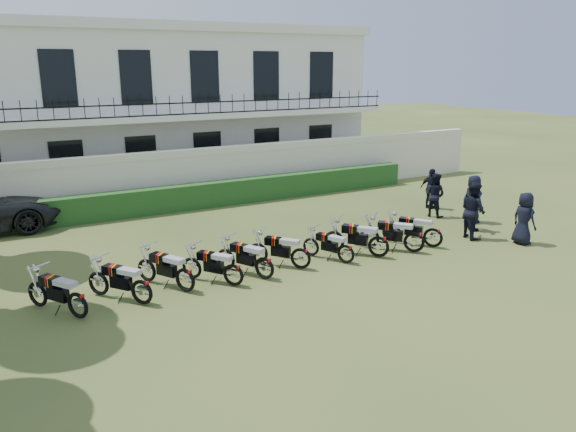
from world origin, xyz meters
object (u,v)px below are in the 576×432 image
Objects in this scene: motorcycle_8 at (414,237)px; officer_3 at (473,199)px; officer_5 at (431,189)px; officer_0 at (524,218)px; motorcycle_6 at (346,250)px; motorcycle_4 at (264,263)px; motorcycle_9 at (433,233)px; officer_1 at (473,210)px; officer_4 at (435,195)px; motorcycle_2 at (185,274)px; motorcycle_3 at (233,270)px; motorcycle_5 at (301,253)px; motorcycle_1 at (141,286)px; officer_2 at (474,208)px; motorcycle_0 at (77,299)px; motorcycle_7 at (379,242)px.

motorcycle_8 is 0.90× the size of officer_3.
officer_0 is at bearing 155.14° from officer_5.
motorcycle_6 is 0.98× the size of officer_5.
motorcycle_6 is (2.64, -0.02, -0.05)m from motorcycle_4.
officer_1 is (1.89, 0.20, 0.46)m from motorcycle_9.
officer_4 is at bearing -2.31° from motorcycle_8.
officer_4 reaches higher than motorcycle_2.
motorcycle_3 is at bearing 152.54° from motorcycle_6.
motorcycle_4 is at bearing 148.52° from motorcycle_5.
motorcycle_3 is at bearing -36.27° from motorcycle_1.
officer_2 is at bearing -37.17° from motorcycle_5.
motorcycle_0 is at bearing 83.60° from officer_4.
motorcycle_2 is at bearing 134.45° from motorcycle_8.
officer_3 reaches higher than motorcycle_8.
motorcycle_0 is 14.15m from officer_3.
officer_3 is (10.16, 1.48, 0.41)m from motorcycle_3.
motorcycle_5 is (1.25, 0.20, -0.00)m from motorcycle_4.
motorcycle_1 is at bearing 112.31° from officer_2.
motorcycle_1 is at bearing 152.14° from motorcycle_4.
motorcycle_8 is 0.82× the size of officer_1.
motorcycle_7 is (1.15, -0.05, 0.08)m from motorcycle_6.
motorcycle_2 is 2.17m from motorcycle_4.
motorcycle_1 is 3.34m from motorcycle_4.
officer_1 is 1.18× the size of officer_2.
motorcycle_1 reaches higher than motorcycle_4.
officer_5 is (12.66, 3.77, 0.31)m from motorcycle_1.
motorcycle_7 is (3.80, -0.07, 0.03)m from motorcycle_4.
officer_3 is at bearing -26.66° from motorcycle_0.
motorcycle_0 is at bearing 86.95° from officer_5.
officer_1 is at bearing 138.93° from officer_5.
motorcycle_8 is 3.55m from officer_2.
motorcycle_1 is 11.13m from officer_1.
motorcycle_4 is at bearing -31.52° from motorcycle_0.
motorcycle_8 is at bearing 108.25° from officer_1.
motorcycle_7 is (4.72, -0.03, 0.05)m from motorcycle_3.
motorcycle_3 is 10.28m from officer_3.
motorcycle_0 is 13.70m from officer_4.
motorcycle_4 is 1.03× the size of officer_4.
motorcycle_0 is 1.03× the size of motorcycle_9.
officer_4 is (2.68, 2.87, 0.35)m from motorcycle_9.
motorcycle_6 is at bearing 115.45° from officer_2.
officer_0 is at bearing -37.54° from motorcycle_0.
officer_0 is at bearing 171.66° from officer_3.
motorcycle_1 reaches higher than motorcycle_3.
officer_4 is at bearing -7.46° from motorcycle_7.
motorcycle_9 is at bearing 118.47° from officer_4.
officer_0 is (9.68, -1.16, 0.38)m from motorcycle_3.
officer_1 is (6.53, -0.14, 0.47)m from motorcycle_5.
officer_3 reaches higher than motorcycle_9.
officer_1 is at bearing -28.53° from motorcycle_4.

